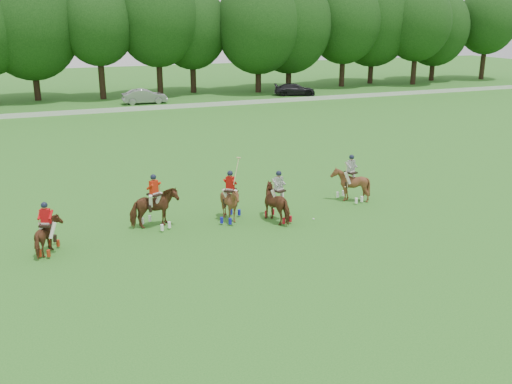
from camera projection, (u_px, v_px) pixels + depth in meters
name	position (u px, v px, depth m)	size (l,w,h in m)	color
ground	(264.00, 259.00, 22.39)	(180.00, 180.00, 0.00)	#26691E
tree_line	(100.00, 24.00, 62.66)	(117.98, 14.32, 14.75)	black
boundary_rail	(117.00, 110.00, 56.04)	(120.00, 0.10, 0.44)	white
car_mid	(145.00, 96.00, 61.15)	(1.64, 4.72, 1.55)	gray
car_right	(295.00, 89.00, 67.43)	(1.97, 4.84, 1.41)	black
polo_red_a	(48.00, 235.00, 22.74)	(1.37, 1.86, 2.16)	#512D15
polo_red_b	(155.00, 208.00, 25.46)	(2.30, 2.20, 2.48)	#512D15
polo_red_c	(230.00, 203.00, 26.31)	(2.06, 2.09, 2.95)	#512D15
polo_stripe_a	(278.00, 203.00, 26.32)	(1.46, 2.20, 2.40)	#512D15
polo_stripe_b	(350.00, 184.00, 29.14)	(1.81, 1.93, 2.44)	#512D15
polo_ball	(314.00, 219.00, 26.66)	(0.09, 0.09, 0.09)	white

